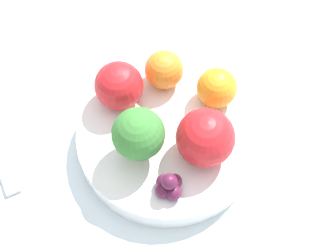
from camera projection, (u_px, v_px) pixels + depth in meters
The scene contains 10 objects.
ground_plane at pixel (168, 151), 0.55m from camera, with size 6.00×6.00×0.00m, color gray.
table_surface at pixel (168, 147), 0.54m from camera, with size 1.20×1.20×0.02m.
bowl at pixel (168, 137), 0.52m from camera, with size 0.20×0.20×0.03m.
broccoli at pixel (138, 134), 0.46m from camera, with size 0.05×0.05×0.07m.
apple_red at pixel (119, 86), 0.50m from camera, with size 0.05×0.05×0.05m.
apple_green at pixel (205, 138), 0.47m from camera, with size 0.06×0.06×0.06m.
orange_front at pixel (164, 70), 0.52m from camera, with size 0.04×0.04×0.04m.
orange_back at pixel (217, 88), 0.51m from camera, with size 0.04×0.04×0.04m.
grape_cluster at pixel (169, 186), 0.46m from camera, with size 0.03×0.03×0.03m.
spoon at pixel (6, 167), 0.51m from camera, with size 0.03×0.07×0.01m.
Camera 1 is at (0.17, 0.18, 0.49)m, focal length 50.00 mm.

